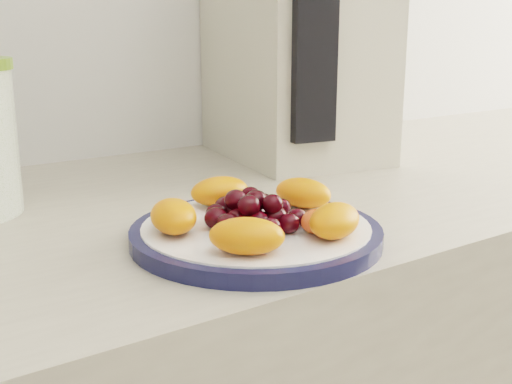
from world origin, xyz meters
TOP-DOWN VIEW (x-y plane):
  - plate_rim at (-0.02, 1.02)m, footprint 0.25×0.25m
  - plate_face at (-0.02, 1.02)m, footprint 0.22×0.22m
  - appliance_body at (0.27, 1.34)m, footprint 0.25×0.32m
  - appliance_panel at (0.19, 1.20)m, footprint 0.06×0.03m
  - fruit_plate at (-0.02, 1.02)m, footprint 0.21×0.21m

SIDE VIEW (x-z plane):
  - plate_rim at x=-0.02m, z-range 0.90..0.91m
  - plate_face at x=-0.02m, z-range 0.90..0.92m
  - fruit_plate at x=-0.02m, z-range 0.91..0.95m
  - appliance_body at x=0.27m, z-range 0.90..1.26m
  - appliance_panel at x=0.19m, z-range 0.95..1.22m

